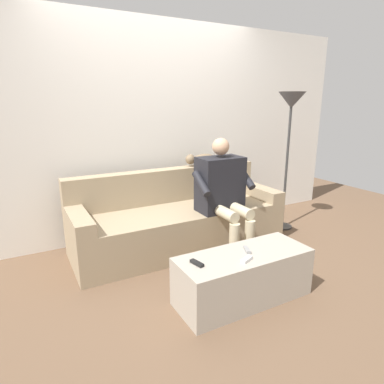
{
  "coord_description": "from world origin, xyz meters",
  "views": [
    {
      "loc": [
        1.47,
        2.92,
        1.53
      ],
      "look_at": [
        0.0,
        0.2,
        0.69
      ],
      "focal_mm": 30.92,
      "sensor_mm": 36.0,
      "label": 1
    }
  ],
  "objects_px": {
    "remote_white": "(247,259)",
    "remote_black": "(197,263)",
    "coffee_table": "(243,276)",
    "cat_on_backrest": "(202,159)",
    "remote_gray": "(247,250)",
    "person_solo_seated": "(223,190)",
    "floor_lamp": "(291,113)",
    "couch": "(178,221)"
  },
  "relations": [
    {
      "from": "remote_white",
      "to": "remote_black",
      "type": "height_order",
      "value": "remote_white"
    },
    {
      "from": "person_solo_seated",
      "to": "remote_gray",
      "type": "height_order",
      "value": "person_solo_seated"
    },
    {
      "from": "cat_on_backrest",
      "to": "remote_white",
      "type": "height_order",
      "value": "cat_on_backrest"
    },
    {
      "from": "cat_on_backrest",
      "to": "person_solo_seated",
      "type": "bearing_deg",
      "value": 79.63
    },
    {
      "from": "remote_black",
      "to": "cat_on_backrest",
      "type": "bearing_deg",
      "value": 136.32
    },
    {
      "from": "remote_white",
      "to": "remote_black",
      "type": "xyz_separation_m",
      "value": [
        0.35,
        -0.13,
        -0.0
      ]
    },
    {
      "from": "coffee_table",
      "to": "remote_gray",
      "type": "height_order",
      "value": "remote_gray"
    },
    {
      "from": "coffee_table",
      "to": "cat_on_backrest",
      "type": "distance_m",
      "value": 1.66
    },
    {
      "from": "coffee_table",
      "to": "remote_white",
      "type": "xyz_separation_m",
      "value": [
        0.06,
        0.1,
        0.21
      ]
    },
    {
      "from": "cat_on_backrest",
      "to": "remote_gray",
      "type": "xyz_separation_m",
      "value": [
        0.41,
        1.42,
        -0.47
      ]
    },
    {
      "from": "couch",
      "to": "person_solo_seated",
      "type": "relative_size",
      "value": 1.89
    },
    {
      "from": "cat_on_backrest",
      "to": "remote_black",
      "type": "distance_m",
      "value": 1.73
    },
    {
      "from": "coffee_table",
      "to": "cat_on_backrest",
      "type": "xyz_separation_m",
      "value": [
        -0.45,
        -1.45,
        0.68
      ]
    },
    {
      "from": "remote_black",
      "to": "person_solo_seated",
      "type": "bearing_deg",
      "value": 124.41
    },
    {
      "from": "coffee_table",
      "to": "remote_white",
      "type": "bearing_deg",
      "value": 61.29
    },
    {
      "from": "couch",
      "to": "remote_black",
      "type": "xyz_separation_m",
      "value": [
        0.41,
        1.16,
        0.12
      ]
    },
    {
      "from": "person_solo_seated",
      "to": "floor_lamp",
      "type": "height_order",
      "value": "floor_lamp"
    },
    {
      "from": "coffee_table",
      "to": "remote_black",
      "type": "bearing_deg",
      "value": -2.98
    },
    {
      "from": "remote_gray",
      "to": "remote_black",
      "type": "relative_size",
      "value": 0.92
    },
    {
      "from": "coffee_table",
      "to": "remote_black",
      "type": "xyz_separation_m",
      "value": [
        0.41,
        -0.02,
        0.21
      ]
    },
    {
      "from": "person_solo_seated",
      "to": "remote_black",
      "type": "bearing_deg",
      "value": 46.83
    },
    {
      "from": "couch",
      "to": "floor_lamp",
      "type": "xyz_separation_m",
      "value": [
        -1.4,
        0.14,
        1.12
      ]
    },
    {
      "from": "cat_on_backrest",
      "to": "remote_black",
      "type": "height_order",
      "value": "cat_on_backrest"
    },
    {
      "from": "couch",
      "to": "person_solo_seated",
      "type": "height_order",
      "value": "person_solo_seated"
    },
    {
      "from": "person_solo_seated",
      "to": "cat_on_backrest",
      "type": "bearing_deg",
      "value": -100.37
    },
    {
      "from": "person_solo_seated",
      "to": "remote_white",
      "type": "relative_size",
      "value": 10.48
    },
    {
      "from": "remote_gray",
      "to": "remote_black",
      "type": "bearing_deg",
      "value": 112.12
    },
    {
      "from": "remote_white",
      "to": "floor_lamp",
      "type": "relative_size",
      "value": 0.07
    },
    {
      "from": "remote_gray",
      "to": "cat_on_backrest",
      "type": "bearing_deg",
      "value": 5.39
    },
    {
      "from": "coffee_table",
      "to": "remote_gray",
      "type": "distance_m",
      "value": 0.22
    },
    {
      "from": "person_solo_seated",
      "to": "floor_lamp",
      "type": "bearing_deg",
      "value": -168.68
    },
    {
      "from": "remote_gray",
      "to": "couch",
      "type": "bearing_deg",
      "value": 23.76
    },
    {
      "from": "person_solo_seated",
      "to": "floor_lamp",
      "type": "distance_m",
      "value": 1.3
    },
    {
      "from": "couch",
      "to": "remote_white",
      "type": "height_order",
      "value": "couch"
    },
    {
      "from": "cat_on_backrest",
      "to": "remote_black",
      "type": "relative_size",
      "value": 4.56
    },
    {
      "from": "coffee_table",
      "to": "person_solo_seated",
      "type": "bearing_deg",
      "value": -112.52
    },
    {
      "from": "remote_white",
      "to": "cat_on_backrest",
      "type": "bearing_deg",
      "value": 48.51
    },
    {
      "from": "cat_on_backrest",
      "to": "remote_white",
      "type": "relative_size",
      "value": 4.87
    },
    {
      "from": "floor_lamp",
      "to": "remote_white",
      "type": "bearing_deg",
      "value": 38.03
    },
    {
      "from": "couch",
      "to": "remote_gray",
      "type": "distance_m",
      "value": 1.16
    },
    {
      "from": "cat_on_backrest",
      "to": "remote_gray",
      "type": "relative_size",
      "value": 4.95
    },
    {
      "from": "remote_white",
      "to": "floor_lamp",
      "type": "height_order",
      "value": "floor_lamp"
    }
  ]
}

